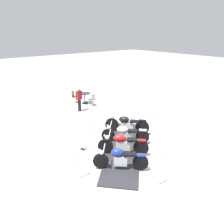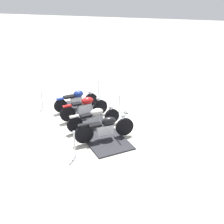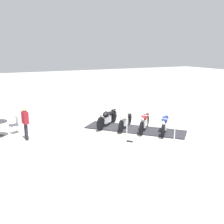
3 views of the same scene
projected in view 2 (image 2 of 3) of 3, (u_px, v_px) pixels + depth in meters
The scene contains 11 objects.
ground_plane at pixel (89, 123), 12.26m from camera, with size 80.00×80.00×0.00m, color beige.
display_platform at pixel (89, 123), 12.25m from camera, with size 5.39×1.44×0.06m, color #28282D.
motorcycle_black at pixel (106, 127), 10.74m from camera, with size 1.52×1.90×1.04m.
motorcycle_cream at pixel (95, 117), 11.64m from camera, with size 1.68×1.70×0.94m.
motorcycle_maroon at pixel (85, 107), 12.49m from camera, with size 1.65×1.62×0.98m.
motorcycle_navy at pixel (77, 100), 13.38m from camera, with size 1.65×1.56×0.90m.
stanchion_left_rear at pixel (42, 103), 13.43m from camera, with size 0.35×0.35×1.15m.
stanchion_right_mid at pixel (119, 110), 12.69m from camera, with size 0.33×0.33×1.05m.
stanchion_left_front at pixel (75, 150), 9.68m from camera, with size 0.34×0.34×1.06m.
stanchion_right_rear at pixel (98, 93), 14.56m from camera, with size 0.29×0.29×1.04m.
info_placard at pixel (125, 111), 13.22m from camera, with size 0.39×0.39×0.22m.
Camera 2 is at (10.25, 4.08, 5.45)m, focal length 46.33 mm.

